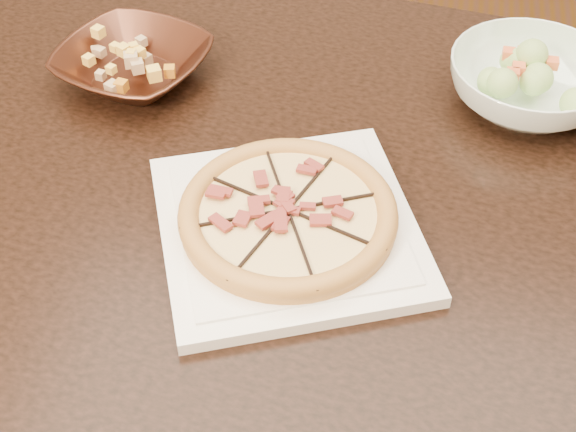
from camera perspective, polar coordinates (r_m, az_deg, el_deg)
name	(u,v)px	position (r m, az deg, el deg)	size (l,w,h in m)	color
floor	(342,380)	(1.77, 3.83, -11.55)	(4.00, 4.00, 0.02)	#43261A
dining_table	(237,206)	(1.16, -3.63, 0.74)	(1.62, 1.16, 0.75)	black
plate	(288,227)	(0.99, 0.00, -0.80)	(0.41, 0.41, 0.02)	white
pizza	(288,214)	(0.97, 0.00, 0.16)	(0.27, 0.27, 0.03)	#C08749
bronze_bowl	(134,64)	(1.25, -10.93, 10.55)	(0.22, 0.22, 0.05)	#4F2A1C
mixed_dish	(129,41)	(1.23, -11.23, 12.10)	(0.10, 0.10, 0.03)	tan
salad_bowl	(530,83)	(1.22, 16.80, 9.03)	(0.24, 0.24, 0.07)	white
salad	(538,51)	(1.19, 17.33, 11.12)	(0.09, 0.12, 0.04)	#90BC62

